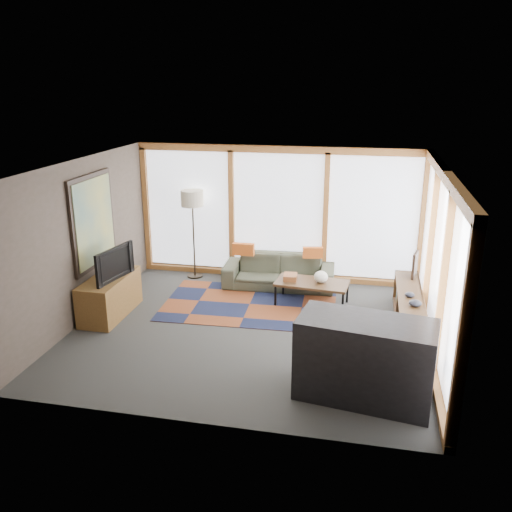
% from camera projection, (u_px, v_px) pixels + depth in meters
% --- Properties ---
extents(ground, '(5.50, 5.50, 0.00)m').
position_uv_depth(ground, '(251.00, 330.00, 8.54)').
color(ground, '#2C2C2A').
rests_on(ground, ground).
extents(room_envelope, '(5.52, 5.02, 2.62)m').
position_uv_depth(room_envelope, '(289.00, 228.00, 8.49)').
color(room_envelope, '#42392F').
rests_on(room_envelope, ground).
extents(rug, '(3.05, 2.03, 0.01)m').
position_uv_depth(rug, '(250.00, 304.00, 9.50)').
color(rug, brown).
rests_on(rug, ground).
extents(sofa, '(2.10, 0.90, 0.60)m').
position_uv_depth(sofa, '(279.00, 272.00, 10.24)').
color(sofa, '#3B402F').
rests_on(sofa, ground).
extents(pillow_left, '(0.41, 0.13, 0.23)m').
position_uv_depth(pillow_left, '(243.00, 249.00, 10.20)').
color(pillow_left, '#B9511A').
rests_on(pillow_left, sofa).
extents(pillow_right, '(0.38, 0.18, 0.20)m').
position_uv_depth(pillow_right, '(313.00, 253.00, 10.04)').
color(pillow_right, '#B9511A').
rests_on(pillow_right, sofa).
extents(floor_lamp, '(0.44, 0.44, 1.75)m').
position_uv_depth(floor_lamp, '(194.00, 234.00, 10.59)').
color(floor_lamp, '#2C2318').
rests_on(floor_lamp, ground).
extents(coffee_table, '(1.30, 0.74, 0.42)m').
position_uv_depth(coffee_table, '(312.00, 293.00, 9.46)').
color(coffee_table, '#2F2113').
rests_on(coffee_table, ground).
extents(book_stack, '(0.25, 0.30, 0.09)m').
position_uv_depth(book_stack, '(290.00, 277.00, 9.50)').
color(book_stack, brown).
rests_on(book_stack, coffee_table).
extents(vase, '(0.29, 0.29, 0.21)m').
position_uv_depth(vase, '(321.00, 277.00, 9.33)').
color(vase, white).
rests_on(vase, coffee_table).
extents(bookshelf, '(0.40, 2.18, 0.55)m').
position_uv_depth(bookshelf, '(409.00, 309.00, 8.63)').
color(bookshelf, '#2F2113').
rests_on(bookshelf, ground).
extents(bowl_a, '(0.22, 0.22, 0.10)m').
position_uv_depth(bowl_a, '(415.00, 303.00, 8.06)').
color(bowl_a, black).
rests_on(bowl_a, bookshelf).
extents(bowl_b, '(0.16, 0.16, 0.08)m').
position_uv_depth(bowl_b, '(410.00, 295.00, 8.40)').
color(bowl_b, black).
rests_on(bowl_b, bookshelf).
extents(shelf_picture, '(0.12, 0.34, 0.44)m').
position_uv_depth(shelf_picture, '(415.00, 265.00, 9.19)').
color(shelf_picture, black).
rests_on(shelf_picture, bookshelf).
extents(tv_console, '(0.55, 1.33, 0.66)m').
position_uv_depth(tv_console, '(110.00, 296.00, 9.00)').
color(tv_console, brown).
rests_on(tv_console, ground).
extents(television, '(0.30, 0.95, 0.54)m').
position_uv_depth(television, '(110.00, 263.00, 8.76)').
color(television, black).
rests_on(television, tv_console).
extents(bar_counter, '(1.73, 1.00, 1.03)m').
position_uv_depth(bar_counter, '(365.00, 360.00, 6.59)').
color(bar_counter, black).
rests_on(bar_counter, ground).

